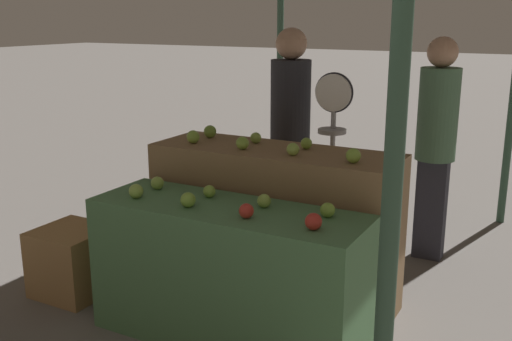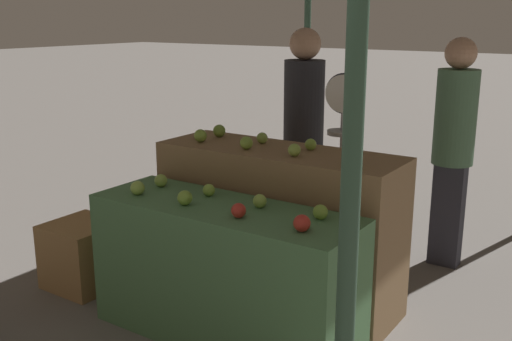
{
  "view_description": "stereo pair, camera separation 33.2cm",
  "coord_description": "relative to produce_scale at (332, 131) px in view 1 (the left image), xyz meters",
  "views": [
    {
      "loc": [
        1.69,
        -2.76,
        1.88
      ],
      "look_at": [
        0.02,
        0.3,
        0.98
      ],
      "focal_mm": 42.0,
      "sensor_mm": 36.0,
      "label": 1
    },
    {
      "loc": [
        1.97,
        -2.59,
        1.88
      ],
      "look_at": [
        0.02,
        0.3,
        0.98
      ],
      "focal_mm": 42.0,
      "sensor_mm": 36.0,
      "label": 2
    }
  ],
  "objects": [
    {
      "name": "apple_back_0",
      "position": [
        -0.75,
        -0.64,
        0.0
      ],
      "size": [
        0.09,
        0.09,
        0.09
      ],
      "primitive_type": "sphere",
      "color": "#84AD3D",
      "rests_on": "display_counter_back"
    },
    {
      "name": "wooden_crate_side",
      "position": [
        -1.45,
        -1.12,
        -0.86
      ],
      "size": [
        0.47,
        0.47,
        0.47
      ],
      "primitive_type": "cube",
      "color": "#9E7547",
      "rests_on": "ground_plane"
    },
    {
      "name": "apple_back_1",
      "position": [
        -0.36,
        -0.65,
        -0.0
      ],
      "size": [
        0.08,
        0.08,
        0.08
      ],
      "primitive_type": "sphere",
      "color": "#84AD3D",
      "rests_on": "display_counter_back"
    },
    {
      "name": "apple_front_2",
      "position": [
        0.01,
        -1.25,
        -0.22
      ],
      "size": [
        0.08,
        0.08,
        0.08
      ],
      "primitive_type": "sphere",
      "color": "#B72D23",
      "rests_on": "display_counter_front"
    },
    {
      "name": "display_counter_front",
      "position": [
        -0.18,
        -1.14,
        -0.68
      ],
      "size": [
        1.63,
        0.55,
        0.83
      ],
      "primitive_type": "cube",
      "color": "#4C7A4C",
      "rests_on": "ground_plane"
    },
    {
      "name": "apple_back_3",
      "position": [
        0.39,
        -0.66,
        0.0
      ],
      "size": [
        0.09,
        0.09,
        0.09
      ],
      "primitive_type": "sphere",
      "color": "#84AD3D",
      "rests_on": "display_counter_back"
    },
    {
      "name": "apple_front_6",
      "position": [
        0.0,
        -1.04,
        -0.23
      ],
      "size": [
        0.08,
        0.08,
        0.08
      ],
      "primitive_type": "sphere",
      "color": "#8EB247",
      "rests_on": "display_counter_front"
    },
    {
      "name": "apple_front_1",
      "position": [
        -0.38,
        -1.24,
        -0.22
      ],
      "size": [
        0.09,
        0.09,
        0.09
      ],
      "primitive_type": "sphere",
      "color": "#7AA338",
      "rests_on": "display_counter_front"
    },
    {
      "name": "apple_back_6",
      "position": [
        -0.0,
        -0.44,
        -0.01
      ],
      "size": [
        0.07,
        0.07,
        0.07
      ],
      "primitive_type": "sphere",
      "color": "#84AD3D",
      "rests_on": "display_counter_back"
    },
    {
      "name": "display_counter_back",
      "position": [
        -0.18,
        -0.54,
        -0.57
      ],
      "size": [
        1.63,
        0.55,
        1.05
      ],
      "primitive_type": "cube",
      "color": "olive",
      "rests_on": "ground_plane"
    },
    {
      "name": "apple_front_3",
      "position": [
        0.39,
        -1.25,
        -0.22
      ],
      "size": [
        0.09,
        0.09,
        0.09
      ],
      "primitive_type": "sphere",
      "color": "#B72D23",
      "rests_on": "display_counter_front"
    },
    {
      "name": "ground_plane",
      "position": [
        -0.18,
        -1.14,
        -1.09
      ],
      "size": [
        60.0,
        60.0,
        0.0
      ],
      "primitive_type": "plane",
      "color": "#66605B"
    },
    {
      "name": "apple_front_7",
      "position": [
        0.38,
        -1.03,
        -0.22
      ],
      "size": [
        0.08,
        0.08,
        0.08
      ],
      "primitive_type": "sphere",
      "color": "#7AA338",
      "rests_on": "display_counter_front"
    },
    {
      "name": "person_vendor_at_scale",
      "position": [
        -0.44,
        0.23,
        -0.03
      ],
      "size": [
        0.33,
        0.33,
        1.8
      ],
      "rotation": [
        0.0,
        0.0,
        3.08
      ],
      "color": "#2D2D38",
      "rests_on": "ground_plane"
    },
    {
      "name": "apple_back_2",
      "position": [
        -0.0,
        -0.65,
        -0.0
      ],
      "size": [
        0.08,
        0.08,
        0.08
      ],
      "primitive_type": "sphere",
      "color": "#8EB247",
      "rests_on": "display_counter_back"
    },
    {
      "name": "person_customer_left",
      "position": [
        0.57,
        0.71,
        -0.07
      ],
      "size": [
        0.3,
        0.3,
        1.74
      ],
      "rotation": [
        0.0,
        0.0,
        3.14
      ],
      "color": "#2D2D38",
      "rests_on": "ground_plane"
    },
    {
      "name": "apple_back_4",
      "position": [
        -0.75,
        -0.43,
        0.0
      ],
      "size": [
        0.09,
        0.09,
        0.09
      ],
      "primitive_type": "sphere",
      "color": "#7AA338",
      "rests_on": "display_counter_back"
    },
    {
      "name": "apple_back_5",
      "position": [
        -0.38,
        -0.44,
        -0.01
      ],
      "size": [
        0.07,
        0.07,
        0.07
      ],
      "primitive_type": "sphere",
      "color": "#8EB247",
      "rests_on": "display_counter_back"
    },
    {
      "name": "apple_front_4",
      "position": [
        -0.75,
        -1.04,
        -0.22
      ],
      "size": [
        0.08,
        0.08,
        0.08
      ],
      "primitive_type": "sphere",
      "color": "#8EB247",
      "rests_on": "display_counter_front"
    },
    {
      "name": "apple_front_5",
      "position": [
        -0.37,
        -1.03,
        -0.23
      ],
      "size": [
        0.07,
        0.07,
        0.07
      ],
      "primitive_type": "sphere",
      "color": "#84AD3D",
      "rests_on": "display_counter_front"
    },
    {
      "name": "apple_front_0",
      "position": [
        -0.75,
        -1.25,
        -0.22
      ],
      "size": [
        0.09,
        0.09,
        0.09
      ],
      "primitive_type": "sphere",
      "color": "#8EB247",
      "rests_on": "display_counter_front"
    },
    {
      "name": "produce_scale",
      "position": [
        0.0,
        0.0,
        0.0
      ],
      "size": [
        0.28,
        0.2,
        1.51
      ],
      "color": "#99999E",
      "rests_on": "ground_plane"
    }
  ]
}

